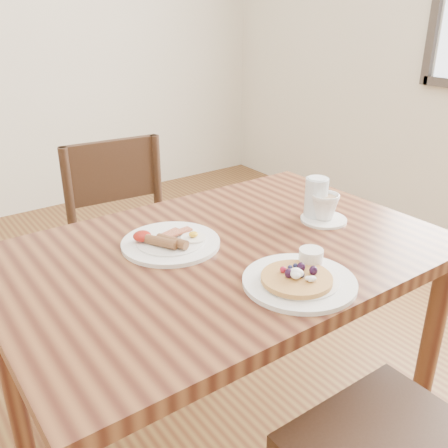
{
  "coord_description": "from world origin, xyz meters",
  "views": [
    {
      "loc": [
        -0.71,
        -0.98,
        1.36
      ],
      "look_at": [
        0.0,
        0.0,
        0.82
      ],
      "focal_mm": 40.0,
      "sensor_mm": 36.0,
      "label": 1
    }
  ],
  "objects_px": {
    "chair_far": "(130,246)",
    "dining_table": "(224,279)",
    "breakfast_plate": "(170,242)",
    "water_glass": "(316,198)",
    "teacup_saucer": "(324,209)",
    "pancake_plate": "(300,278)"
  },
  "relations": [
    {
      "from": "chair_far",
      "to": "teacup_saucer",
      "type": "relative_size",
      "value": 6.29
    },
    {
      "from": "teacup_saucer",
      "to": "breakfast_plate",
      "type": "bearing_deg",
      "value": 164.87
    },
    {
      "from": "chair_far",
      "to": "dining_table",
      "type": "bearing_deg",
      "value": 94.27
    },
    {
      "from": "breakfast_plate",
      "to": "pancake_plate",
      "type": "bearing_deg",
      "value": -67.23
    },
    {
      "from": "dining_table",
      "to": "water_glass",
      "type": "xyz_separation_m",
      "value": [
        0.35,
        0.0,
        0.16
      ]
    },
    {
      "from": "chair_far",
      "to": "pancake_plate",
      "type": "relative_size",
      "value": 3.26
    },
    {
      "from": "dining_table",
      "to": "pancake_plate",
      "type": "xyz_separation_m",
      "value": [
        0.04,
        -0.26,
        0.11
      ]
    },
    {
      "from": "teacup_saucer",
      "to": "water_glass",
      "type": "height_order",
      "value": "water_glass"
    },
    {
      "from": "dining_table",
      "to": "water_glass",
      "type": "height_order",
      "value": "water_glass"
    },
    {
      "from": "dining_table",
      "to": "pancake_plate",
      "type": "height_order",
      "value": "pancake_plate"
    },
    {
      "from": "dining_table",
      "to": "breakfast_plate",
      "type": "relative_size",
      "value": 4.44
    },
    {
      "from": "dining_table",
      "to": "breakfast_plate",
      "type": "xyz_separation_m",
      "value": [
        -0.11,
        0.1,
        0.11
      ]
    },
    {
      "from": "dining_table",
      "to": "pancake_plate",
      "type": "relative_size",
      "value": 4.44
    },
    {
      "from": "chair_far",
      "to": "teacup_saucer",
      "type": "xyz_separation_m",
      "value": [
        0.34,
        -0.67,
        0.3
      ]
    },
    {
      "from": "pancake_plate",
      "to": "breakfast_plate",
      "type": "distance_m",
      "value": 0.38
    },
    {
      "from": "dining_table",
      "to": "water_glass",
      "type": "distance_m",
      "value": 0.38
    },
    {
      "from": "breakfast_plate",
      "to": "water_glass",
      "type": "height_order",
      "value": "water_glass"
    },
    {
      "from": "water_glass",
      "to": "dining_table",
      "type": "bearing_deg",
      "value": -179.44
    },
    {
      "from": "dining_table",
      "to": "teacup_saucer",
      "type": "bearing_deg",
      "value": -4.78
    },
    {
      "from": "dining_table",
      "to": "teacup_saucer",
      "type": "relative_size",
      "value": 8.57
    },
    {
      "from": "chair_far",
      "to": "pancake_plate",
      "type": "height_order",
      "value": "chair_far"
    },
    {
      "from": "dining_table",
      "to": "pancake_plate",
      "type": "distance_m",
      "value": 0.28
    }
  ]
}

